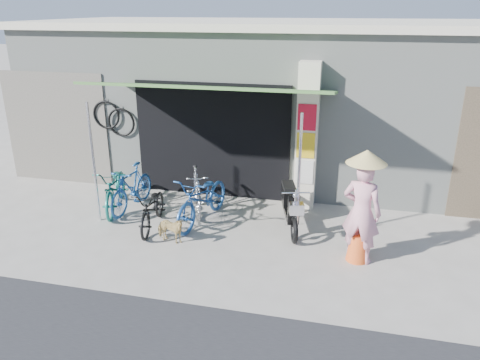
% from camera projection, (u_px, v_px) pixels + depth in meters
% --- Properties ---
extents(ground, '(80.00, 80.00, 0.00)m').
position_uv_depth(ground, '(238.00, 256.00, 7.94)').
color(ground, '#A39C93').
rests_on(ground, ground).
extents(bicycle_shop, '(12.30, 5.30, 3.66)m').
position_uv_depth(bicycle_shop, '(285.00, 96.00, 11.95)').
color(bicycle_shop, '#9FA59D').
rests_on(bicycle_shop, ground).
extents(shop_pillar, '(0.42, 0.44, 3.00)m').
position_uv_depth(shop_pillar, '(307.00, 137.00, 9.46)').
color(shop_pillar, beige).
rests_on(shop_pillar, ground).
extents(awning, '(4.60, 1.88, 2.72)m').
position_uv_depth(awning, '(211.00, 90.00, 8.75)').
color(awning, '#3D692F').
rests_on(awning, ground).
extents(neighbour_left, '(2.60, 0.06, 2.60)m').
position_uv_depth(neighbour_left, '(57.00, 128.00, 10.94)').
color(neighbour_left, '#6B665B').
rests_on(neighbour_left, ground).
extents(bike_teal, '(1.13, 1.91, 0.95)m').
position_uv_depth(bike_teal, '(116.00, 188.00, 9.64)').
color(bike_teal, '#16655A').
rests_on(bike_teal, ground).
extents(bike_blue, '(0.59, 1.61, 0.94)m').
position_uv_depth(bike_blue, '(132.00, 188.00, 9.62)').
color(bike_blue, '#2259A0').
rests_on(bike_blue, ground).
extents(bike_black, '(0.76, 1.59, 0.80)m').
position_uv_depth(bike_black, '(153.00, 208.00, 8.83)').
color(bike_black, black).
rests_on(bike_black, ground).
extents(bike_silver, '(0.98, 1.56, 0.91)m').
position_uv_depth(bike_silver, '(197.00, 191.00, 9.53)').
color(bike_silver, '#A7A7AC').
rests_on(bike_silver, ground).
extents(bike_navy, '(1.01, 1.96, 0.98)m').
position_uv_depth(bike_navy, '(203.00, 199.00, 9.04)').
color(bike_navy, '#1E4A8B').
rests_on(bike_navy, ground).
extents(street_dog, '(0.63, 0.38, 0.50)m').
position_uv_depth(street_dog, '(170.00, 230.00, 8.32)').
color(street_dog, '#9C8B52').
rests_on(street_dog, ground).
extents(moped, '(0.65, 1.68, 0.97)m').
position_uv_depth(moped, '(290.00, 206.00, 8.85)').
color(moped, black).
rests_on(moped, ground).
extents(nun, '(0.73, 0.64, 1.92)m').
position_uv_depth(nun, '(362.00, 208.00, 7.50)').
color(nun, pink).
rests_on(nun, ground).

